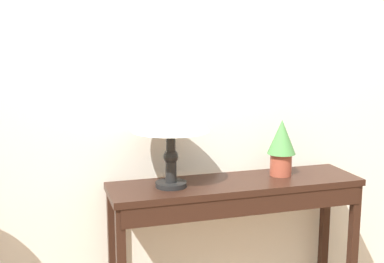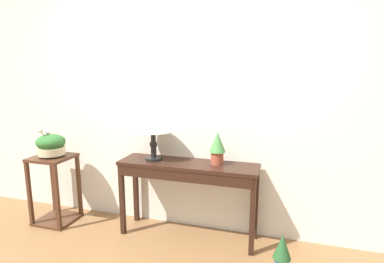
% 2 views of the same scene
% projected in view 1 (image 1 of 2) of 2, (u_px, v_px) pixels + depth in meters
% --- Properties ---
extents(back_wall_with_art, '(9.00, 0.10, 2.80)m').
position_uv_depth(back_wall_with_art, '(201.00, 60.00, 2.83)').
color(back_wall_with_art, silver).
rests_on(back_wall_with_art, ground).
extents(console_table, '(1.36, 0.36, 0.77)m').
position_uv_depth(console_table, '(237.00, 202.00, 2.72)').
color(console_table, black).
rests_on(console_table, ground).
extents(table_lamp, '(0.40, 0.40, 0.54)m').
position_uv_depth(table_lamp, '(170.00, 109.00, 2.55)').
color(table_lamp, black).
rests_on(table_lamp, console_table).
extents(potted_plant_on_console, '(0.16, 0.16, 0.31)m').
position_uv_depth(potted_plant_on_console, '(281.00, 145.00, 2.80)').
color(potted_plant_on_console, '#9E4733').
rests_on(potted_plant_on_console, console_table).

